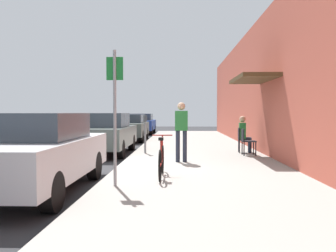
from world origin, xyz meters
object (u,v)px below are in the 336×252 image
at_px(parked_car_0, 37,152).
at_px(pedestrian_standing, 181,127).
at_px(parked_car_1, 105,133).
at_px(street_sign, 115,107).
at_px(parked_car_2, 129,127).
at_px(bicycle_0, 161,161).
at_px(parking_meter, 145,131).
at_px(cafe_chair_1, 242,138).
at_px(seated_patron_1, 244,133).
at_px(parked_car_3, 142,123).
at_px(cafe_chair_0, 246,140).

distance_m(parked_car_0, pedestrian_standing, 4.45).
distance_m(parked_car_1, street_sign, 6.52).
bearing_deg(parked_car_2, parked_car_1, -90.00).
height_order(parked_car_0, bicycle_0, parked_car_0).
bearing_deg(parking_meter, pedestrian_standing, -60.11).
distance_m(parked_car_2, bicycle_0, 11.86).
relative_size(cafe_chair_1, seated_patron_1, 0.67).
bearing_deg(cafe_chair_1, street_sign, -120.47).
distance_m(bicycle_0, cafe_chair_1, 5.59).
bearing_deg(parked_car_1, bicycle_0, -66.38).
xyz_separation_m(parked_car_0, parked_car_3, (0.00, 18.94, -0.02)).
xyz_separation_m(parked_car_1, cafe_chair_1, (4.95, -0.42, -0.15)).
relative_size(parked_car_0, parking_meter, 3.33).
distance_m(parked_car_3, street_sign, 18.94).
xyz_separation_m(parked_car_3, parking_meter, (1.55, -13.34, 0.13)).
bearing_deg(pedestrian_standing, parking_meter, 119.89).
bearing_deg(parked_car_2, parked_car_3, 90.00).
height_order(cafe_chair_1, pedestrian_standing, pedestrian_standing).
bearing_deg(seated_patron_1, parked_car_2, 126.88).
xyz_separation_m(parked_car_3, pedestrian_standing, (2.79, -15.49, 0.37)).
bearing_deg(parked_car_2, seated_patron_1, -53.12).
distance_m(parked_car_3, parking_meter, 13.43).
bearing_deg(parked_car_2, cafe_chair_1, -53.42).
height_order(parked_car_3, cafe_chair_1, parked_car_3).
distance_m(parking_meter, cafe_chair_1, 3.43).
xyz_separation_m(parked_car_1, seated_patron_1, (5.01, -0.42, 0.04)).
bearing_deg(parked_car_0, cafe_chair_0, 46.12).
bearing_deg(bicycle_0, parked_car_1, 113.62).
bearing_deg(cafe_chair_0, parked_car_1, 166.27).
bearing_deg(parked_car_1, street_sign, -76.58).
distance_m(parked_car_0, cafe_chair_0, 7.15).
bearing_deg(parked_car_1, parking_meter, -26.06).
relative_size(street_sign, seated_patron_1, 2.02).
height_order(cafe_chair_0, seated_patron_1, seated_patron_1).
distance_m(parked_car_0, parked_car_3, 18.94).
bearing_deg(seated_patron_1, bicycle_0, -118.36).
bearing_deg(cafe_chair_1, parked_car_0, -129.80).
relative_size(parked_car_3, cafe_chair_0, 5.06).
relative_size(cafe_chair_0, seated_patron_1, 0.67).
bearing_deg(street_sign, parked_car_2, 96.82).
bearing_deg(parked_car_3, parked_car_0, -90.00).
relative_size(parked_car_0, parked_car_2, 1.00).
xyz_separation_m(parked_car_1, parking_meter, (1.55, -0.76, 0.11)).
height_order(parking_meter, street_sign, street_sign).
relative_size(parked_car_3, pedestrian_standing, 2.59).
height_order(parked_car_1, parked_car_2, parked_car_1).
relative_size(parked_car_3, seated_patron_1, 3.41).
bearing_deg(cafe_chair_0, seated_patron_1, 85.63).
distance_m(parked_car_1, pedestrian_standing, 4.05).
height_order(seated_patron_1, pedestrian_standing, pedestrian_standing).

